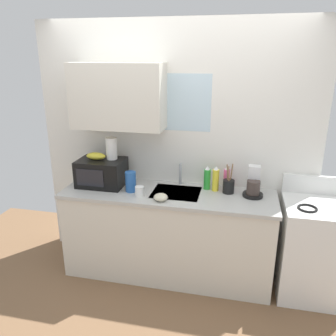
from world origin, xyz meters
TOP-DOWN VIEW (x-y plane):
  - kitchen_wall_assembly at (-0.10, 0.31)m, footprint 2.84×0.42m
  - counter_unit at (0.00, 0.00)m, footprint 2.07×0.63m
  - sink_faucet at (0.08, 0.24)m, footprint 0.03×0.03m
  - stove_range at (1.38, 0.00)m, footprint 0.60×0.60m
  - microwave at (-0.70, 0.05)m, footprint 0.46×0.35m
  - banana_bunch at (-0.75, 0.05)m, footprint 0.20×0.11m
  - paper_towel_roll at (-0.60, 0.10)m, footprint 0.11×0.11m
  - coffee_maker at (0.80, 0.11)m, footprint 0.19×0.21m
  - dish_soap_bottle_green at (0.36, 0.18)m, footprint 0.07×0.07m
  - dish_soap_bottle_yellow at (0.44, 0.15)m, footprint 0.06×0.06m
  - dish_soap_bottle_pink at (0.54, 0.20)m, footprint 0.06×0.06m
  - cereal_canister at (-0.36, -0.05)m, footprint 0.10×0.10m
  - mug_white at (-0.24, -0.14)m, footprint 0.08×0.08m
  - utensil_crock at (0.57, 0.12)m, footprint 0.11×0.11m
  - small_bowl at (-0.02, -0.20)m, footprint 0.13×0.13m

SIDE VIEW (x-z plane):
  - stove_range at x=1.38m, z-range -0.08..1.00m
  - counter_unit at x=0.00m, z-range 0.01..0.91m
  - small_bowl at x=-0.02m, z-range 0.90..0.96m
  - mug_white at x=-0.24m, z-range 0.90..0.99m
  - utensil_crock at x=0.57m, z-range 0.82..1.12m
  - cereal_canister at x=-0.36m, z-range 0.90..1.10m
  - coffee_maker at x=0.80m, z-range 0.86..1.14m
  - dish_soap_bottle_green at x=0.36m, z-range 0.89..1.13m
  - sink_faucet at x=0.08m, z-range 0.90..1.12m
  - dish_soap_bottle_pink at x=0.54m, z-range 0.89..1.14m
  - dish_soap_bottle_yellow at x=0.44m, z-range 0.89..1.14m
  - microwave at x=-0.70m, z-range 0.90..1.17m
  - banana_bunch at x=-0.75m, z-range 1.17..1.24m
  - paper_towel_roll at x=-0.60m, z-range 1.17..1.39m
  - kitchen_wall_assembly at x=-0.10m, z-range 0.11..2.61m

